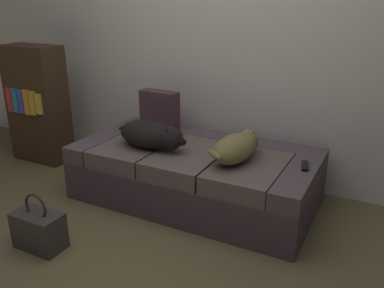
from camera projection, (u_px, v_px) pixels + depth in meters
ground_plane at (119, 268)px, 2.37m from camera, size 10.00×10.00×0.00m
back_wall at (230, 11)px, 3.22m from camera, size 6.40×0.10×2.80m
couch at (195, 174)px, 3.12m from camera, size 1.82×0.93×0.43m
dog_dark at (151, 135)px, 3.01m from camera, size 0.62×0.29×0.21m
dog_tan at (237, 147)px, 2.79m from camera, size 0.30×0.57×0.19m
tv_remote at (305, 166)px, 2.70m from camera, size 0.08×0.16×0.02m
throw_pillow at (160, 111)px, 3.41m from camera, size 0.35×0.14×0.34m
handbag at (39, 230)px, 2.54m from camera, size 0.32×0.18×0.38m
bookshelf at (38, 104)px, 3.80m from camera, size 0.56×0.30×1.10m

